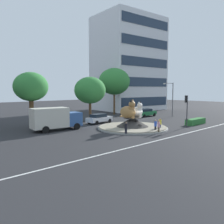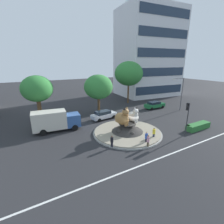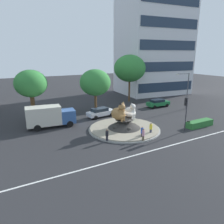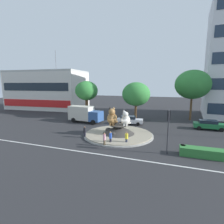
# 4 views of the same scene
# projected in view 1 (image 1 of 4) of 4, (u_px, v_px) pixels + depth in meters

# --- Properties ---
(ground_plane) EXTENTS (160.00, 160.00, 0.00)m
(ground_plane) POSITION_uv_depth(u_px,v_px,m) (132.00, 129.00, 32.99)
(ground_plane) COLOR #28282B
(lane_centreline) EXTENTS (112.00, 0.20, 0.01)m
(lane_centreline) POSITION_uv_depth(u_px,v_px,m) (176.00, 136.00, 27.86)
(lane_centreline) COLOR silver
(lane_centreline) RESTS_ON ground
(roundabout_island) EXTENTS (9.86, 9.86, 1.58)m
(roundabout_island) POSITION_uv_depth(u_px,v_px,m) (132.00, 125.00, 32.93)
(roundabout_island) COLOR gray
(roundabout_island) RESTS_ON ground
(cat_statue_tabby) EXTENTS (2.03, 2.96, 2.63)m
(cat_statue_tabby) POSITION_uv_depth(u_px,v_px,m) (129.00, 111.00, 32.02)
(cat_statue_tabby) COLOR #9E703D
(cat_statue_tabby) RESTS_ON roundabout_island
(cat_statue_white) EXTENTS (1.61, 2.36, 2.27)m
(cat_statue_white) POSITION_uv_depth(u_px,v_px,m) (137.00, 111.00, 33.48)
(cat_statue_white) COLOR silver
(cat_statue_white) RESTS_ON roundabout_island
(traffic_light_mast) EXTENTS (0.32, 0.46, 4.64)m
(traffic_light_mast) POSITION_uv_depth(u_px,v_px,m) (186.00, 105.00, 34.02)
(traffic_light_mast) COLOR #2D2D33
(traffic_light_mast) RESTS_ON ground
(office_tower) EXTENTS (17.92, 14.60, 24.33)m
(office_tower) POSITION_uv_depth(u_px,v_px,m) (128.00, 64.00, 62.70)
(office_tower) COLOR silver
(office_tower) RESTS_ON ground
(clipped_hedge_strip) EXTENTS (4.47, 1.20, 0.90)m
(clipped_hedge_strip) POSITION_uv_depth(u_px,v_px,m) (195.00, 121.00, 36.87)
(clipped_hedge_strip) COLOR #2D7033
(clipped_hedge_strip) RESTS_ON ground
(broadleaf_tree_behind_island) EXTENTS (6.76, 6.76, 10.08)m
(broadleaf_tree_behind_island) POSITION_uv_depth(u_px,v_px,m) (114.00, 81.00, 50.46)
(broadleaf_tree_behind_island) COLOR brown
(broadleaf_tree_behind_island) RESTS_ON ground
(second_tree_near_tower) EXTENTS (5.39, 5.39, 7.66)m
(second_tree_near_tower) POSITION_uv_depth(u_px,v_px,m) (90.00, 90.00, 40.13)
(second_tree_near_tower) COLOR brown
(second_tree_near_tower) RESTS_ON ground
(third_tree_left) EXTENTS (4.80, 4.80, 7.94)m
(third_tree_left) POSITION_uv_depth(u_px,v_px,m) (31.00, 87.00, 32.71)
(third_tree_left) COLOR brown
(third_tree_left) RESTS_ON ground
(streetlight_arm) EXTENTS (2.76, 0.59, 6.80)m
(streetlight_arm) POSITION_uv_depth(u_px,v_px,m) (171.00, 97.00, 46.59)
(streetlight_arm) COLOR #4C4C51
(streetlight_arm) RESTS_ON ground
(pedestrian_yellow_shirt) EXTENTS (0.38, 0.38, 1.59)m
(pedestrian_yellow_shirt) POSITION_uv_depth(u_px,v_px,m) (160.00, 124.00, 31.92)
(pedestrian_yellow_shirt) COLOR #33384C
(pedestrian_yellow_shirt) RESTS_ON ground
(pedestrian_black_shirt) EXTENTS (0.36, 0.36, 1.59)m
(pedestrian_black_shirt) POSITION_uv_depth(u_px,v_px,m) (126.00, 128.00, 28.31)
(pedestrian_black_shirt) COLOR black
(pedestrian_black_shirt) RESTS_ON ground
(pedestrian_pink_shirt) EXTENTS (0.32, 0.32, 1.68)m
(pedestrian_pink_shirt) POSITION_uv_depth(u_px,v_px,m) (159.00, 126.00, 29.29)
(pedestrian_pink_shirt) COLOR brown
(pedestrian_pink_shirt) RESTS_ON ground
(pedestrian_blue_shirt) EXTENTS (0.34, 0.34, 1.63)m
(pedestrian_blue_shirt) POSITION_uv_depth(u_px,v_px,m) (155.00, 125.00, 30.22)
(pedestrian_blue_shirt) COLOR black
(pedestrian_blue_shirt) RESTS_ON ground
(sedan_on_far_lane) EXTENTS (4.88, 2.40, 1.54)m
(sedan_on_far_lane) POSITION_uv_depth(u_px,v_px,m) (99.00, 118.00, 38.02)
(sedan_on_far_lane) COLOR silver
(sedan_on_far_lane) RESTS_ON ground
(hatchback_near_shophouse) EXTENTS (4.73, 2.02, 1.54)m
(hatchback_near_shophouse) POSITION_uv_depth(u_px,v_px,m) (146.00, 112.00, 47.37)
(hatchback_near_shophouse) COLOR #1E6B38
(hatchback_near_shophouse) RESTS_ON ground
(delivery_box_truck) EXTENTS (6.92, 3.18, 3.08)m
(delivery_box_truck) POSITION_uv_depth(u_px,v_px,m) (55.00, 118.00, 31.34)
(delivery_box_truck) COLOR #335693
(delivery_box_truck) RESTS_ON ground
(litter_bin) EXTENTS (0.56, 0.56, 0.90)m
(litter_bin) POSITION_uv_depth(u_px,v_px,m) (187.00, 122.00, 35.82)
(litter_bin) COLOR #2D4233
(litter_bin) RESTS_ON ground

